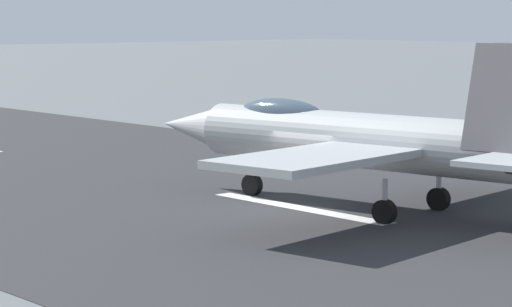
{
  "coord_description": "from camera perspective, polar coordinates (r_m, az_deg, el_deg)",
  "views": [
    {
      "loc": [
        -26.56,
        25.45,
        6.36
      ],
      "look_at": [
        -1.25,
        2.99,
        2.2
      ],
      "focal_mm": 78.51,
      "sensor_mm": 36.0,
      "label": 1
    }
  ],
  "objects": [
    {
      "name": "ground_plane",
      "position": [
        37.33,
        2.16,
        -2.8
      ],
      "size": [
        400.0,
        400.0,
        0.0
      ],
      "primitive_type": "plane",
      "color": "slate"
    },
    {
      "name": "runway_strip",
      "position": [
        37.32,
        2.18,
        -2.79
      ],
      "size": [
        240.0,
        26.0,
        0.02
      ],
      "color": "#2E2E31",
      "rests_on": "ground"
    },
    {
      "name": "fighter_jet",
      "position": [
        36.67,
        5.69,
        0.75
      ],
      "size": [
        17.55,
        14.99,
        5.58
      ],
      "color": "#A6AAAB",
      "rests_on": "ground"
    },
    {
      "name": "marker_cone_mid",
      "position": [
        50.52,
        8.69,
        0.01
      ],
      "size": [
        0.44,
        0.44,
        0.55
      ],
      "primitive_type": "cone",
      "color": "orange",
      "rests_on": "ground"
    }
  ]
}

